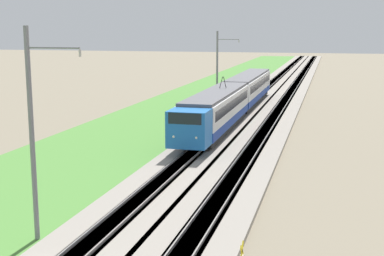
# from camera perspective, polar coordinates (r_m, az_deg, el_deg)

# --- Properties ---
(ballast_main) EXTENTS (240.00, 4.40, 0.30)m
(ballast_main) POSITION_cam_1_polar(r_m,az_deg,el_deg) (66.58, 6.12, 2.57)
(ballast_main) COLOR gray
(ballast_main) RESTS_ON ground
(ballast_adjacent) EXTENTS (240.00, 4.40, 0.30)m
(ballast_adjacent) POSITION_cam_1_polar(r_m,az_deg,el_deg) (66.11, 9.65, 2.42)
(ballast_adjacent) COLOR gray
(ballast_adjacent) RESTS_ON ground
(track_main) EXTENTS (240.00, 1.57, 0.45)m
(track_main) POSITION_cam_1_polar(r_m,az_deg,el_deg) (66.57, 6.12, 2.58)
(track_main) COLOR #4C4238
(track_main) RESTS_ON ground
(track_adjacent) EXTENTS (240.00, 1.57, 0.45)m
(track_adjacent) POSITION_cam_1_polar(r_m,az_deg,el_deg) (66.10, 9.65, 2.43)
(track_adjacent) COLOR #4C4238
(track_adjacent) RESTS_ON ground
(grass_verge) EXTENTS (240.00, 13.63, 0.12)m
(grass_verge) POSITION_cam_1_polar(r_m,az_deg,el_deg) (67.94, 0.32, 2.71)
(grass_verge) COLOR #4C8438
(grass_verge) RESTS_ON ground
(passenger_train) EXTENTS (39.25, 3.00, 4.97)m
(passenger_train) POSITION_cam_1_polar(r_m,az_deg,el_deg) (56.24, 4.60, 3.37)
(passenger_train) COLOR blue
(passenger_train) RESTS_ON ground
(catenary_mast_near) EXTENTS (0.22, 2.56, 9.44)m
(catenary_mast_near) POSITION_cam_1_polar(r_m,az_deg,el_deg) (23.83, -16.61, -0.64)
(catenary_mast_near) COLOR slate
(catenary_mast_near) RESTS_ON ground
(catenary_mast_mid) EXTENTS (0.22, 2.56, 9.08)m
(catenary_mast_mid) POSITION_cam_1_polar(r_m,az_deg,el_deg) (59.82, 2.75, 6.09)
(catenary_mast_mid) COLOR slate
(catenary_mast_mid) RESTS_ON ground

